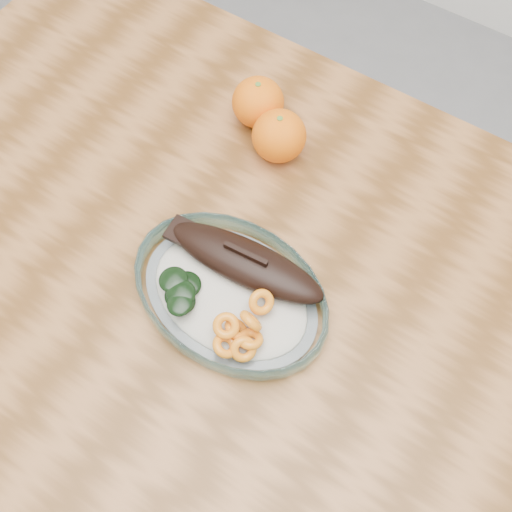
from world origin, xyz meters
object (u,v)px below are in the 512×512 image
dining_table (235,304)px  orange_right (279,136)px  orange_left (258,102)px  plated_meal (231,291)px

dining_table → orange_right: size_ratio=15.57×
orange_left → plated_meal: bearing=-63.9°
orange_right → dining_table: bearing=-74.8°
dining_table → orange_left: (-0.11, 0.23, 0.14)m
orange_left → orange_right: size_ratio=0.98×
orange_left → orange_right: orange_right is taller
dining_table → orange_left: bearing=115.6°
plated_meal → orange_right: bearing=110.6°
plated_meal → orange_left: plated_meal is taller
dining_table → orange_left: size_ratio=15.81×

